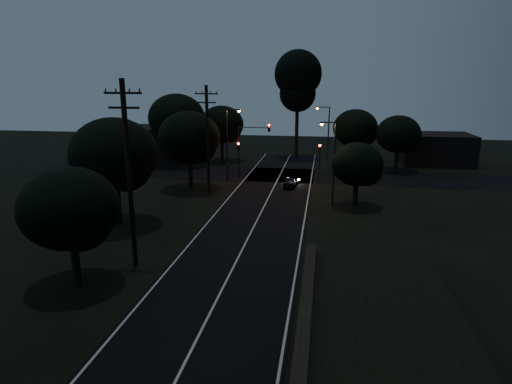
% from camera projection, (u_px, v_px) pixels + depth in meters
% --- Properties ---
extents(road_surface, '(60.00, 70.00, 0.03)m').
position_uv_depth(road_surface, '(268.00, 199.00, 40.59)').
color(road_surface, black).
rests_on(road_surface, ground).
extents(utility_pole_mid, '(2.20, 0.30, 11.00)m').
position_uv_depth(utility_pole_mid, '(129.00, 172.00, 24.67)').
color(utility_pole_mid, black).
rests_on(utility_pole_mid, ground).
extents(utility_pole_far, '(2.20, 0.30, 10.50)m').
position_uv_depth(utility_pole_far, '(208.00, 139.00, 40.98)').
color(utility_pole_far, black).
rests_on(utility_pole_far, ground).
extents(tree_left_b, '(5.14, 5.14, 6.54)m').
position_uv_depth(tree_left_b, '(72.00, 211.00, 22.36)').
color(tree_left_b, black).
rests_on(tree_left_b, ground).
extents(tree_left_c, '(6.55, 6.55, 8.27)m').
position_uv_depth(tree_left_c, '(116.00, 157.00, 31.99)').
color(tree_left_c, black).
rests_on(tree_left_c, ground).
extents(tree_left_d, '(6.28, 6.28, 7.97)m').
position_uv_depth(tree_left_d, '(191.00, 139.00, 43.21)').
color(tree_left_d, black).
rests_on(tree_left_d, ground).
extents(tree_far_nw, '(6.05, 6.05, 7.66)m').
position_uv_depth(tree_far_nw, '(223.00, 125.00, 58.63)').
color(tree_far_nw, black).
rests_on(tree_far_nw, ground).
extents(tree_far_w, '(7.33, 7.33, 9.34)m').
position_uv_depth(tree_far_w, '(178.00, 119.00, 55.27)').
color(tree_far_w, black).
rests_on(tree_far_w, ground).
extents(tree_far_ne, '(5.81, 5.81, 7.35)m').
position_uv_depth(tree_far_ne, '(357.00, 129.00, 55.91)').
color(tree_far_ne, black).
rests_on(tree_far_ne, ground).
extents(tree_far_e, '(5.39, 5.39, 6.84)m').
position_uv_depth(tree_far_e, '(400.00, 135.00, 52.36)').
color(tree_far_e, black).
rests_on(tree_far_e, ground).
extents(tree_right_a, '(4.50, 4.50, 5.73)m').
position_uv_depth(tree_right_a, '(359.00, 166.00, 37.24)').
color(tree_right_a, black).
rests_on(tree_right_a, ground).
extents(tall_pine, '(6.69, 6.69, 15.22)m').
position_uv_depth(tall_pine, '(298.00, 80.00, 60.51)').
color(tall_pine, black).
rests_on(tall_pine, ground).
extents(building_left, '(10.00, 8.00, 4.40)m').
position_uv_depth(building_left, '(153.00, 142.00, 63.08)').
color(building_left, black).
rests_on(building_left, ground).
extents(building_right, '(9.00, 7.00, 4.00)m').
position_uv_depth(building_right, '(436.00, 149.00, 57.91)').
color(building_right, black).
rests_on(building_right, ground).
extents(signal_left, '(0.28, 0.35, 4.10)m').
position_uv_depth(signal_left, '(239.00, 153.00, 49.06)').
color(signal_left, black).
rests_on(signal_left, ground).
extents(signal_right, '(0.28, 0.35, 4.10)m').
position_uv_depth(signal_right, '(320.00, 155.00, 47.64)').
color(signal_right, black).
rests_on(signal_right, ground).
extents(signal_mast, '(3.70, 0.35, 6.25)m').
position_uv_depth(signal_mast, '(253.00, 140.00, 48.43)').
color(signal_mast, black).
rests_on(signal_mast, ground).
extents(streetlight_a, '(1.66, 0.26, 8.00)m').
position_uv_depth(streetlight_a, '(229.00, 140.00, 46.82)').
color(streetlight_a, black).
rests_on(streetlight_a, ground).
extents(streetlight_b, '(1.66, 0.26, 8.00)m').
position_uv_depth(streetlight_b, '(327.00, 135.00, 50.92)').
color(streetlight_b, black).
rests_on(streetlight_b, ground).
extents(streetlight_c, '(1.46, 0.26, 7.50)m').
position_uv_depth(streetlight_c, '(332.00, 157.00, 37.53)').
color(streetlight_c, black).
rests_on(streetlight_c, ground).
extents(car, '(1.58, 3.18, 1.04)m').
position_uv_depth(car, '(291.00, 182.00, 45.05)').
color(car, black).
rests_on(car, ground).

